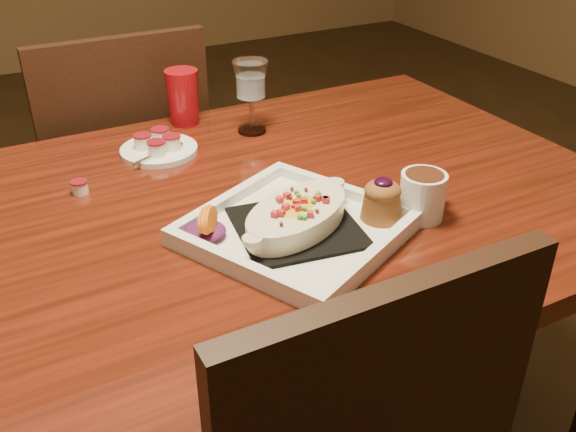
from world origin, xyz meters
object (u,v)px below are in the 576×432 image
table (212,260)px  chair_far (125,187)px  red_tumbler (183,97)px  coffee_mug (423,193)px  goblet (251,83)px  saucer (158,147)px  plate (304,220)px

table → chair_far: size_ratio=1.61×
red_tumbler → coffee_mug: bearing=-70.2°
table → coffee_mug: coffee_mug is taller
chair_far → goblet: bearing=122.4°
table → red_tumbler: red_tumbler is taller
coffee_mug → saucer: size_ratio=0.67×
saucer → table: bearing=-90.6°
plate → saucer: plate is taller
table → coffee_mug: 0.39m
plate → coffee_mug: bearing=-37.5°
table → goblet: (0.22, 0.29, 0.20)m
goblet → plate: bearing=-104.2°
plate → red_tumbler: red_tumbler is taller
coffee_mug → saucer: (-0.31, 0.45, -0.03)m
saucer → chair_far: bearing=90.4°
chair_far → plate: (0.11, -0.76, 0.27)m
goblet → table: bearing=-127.2°
table → goblet: bearing=52.8°
table → saucer: size_ratio=9.67×
chair_far → goblet: chair_far is taller
table → red_tumbler: bearing=75.3°
table → saucer: 0.29m
plate → saucer: size_ratio=2.59×
goblet → saucer: goblet is taller
chair_far → saucer: size_ratio=5.99×
chair_far → goblet: (0.22, -0.34, 0.35)m
plate → goblet: 0.44m
chair_far → red_tumbler: (0.11, -0.23, 0.30)m
plate → coffee_mug: plate is taller
coffee_mug → goblet: goblet is taller
plate → saucer: (-0.11, 0.41, -0.01)m
table → chair_far: (-0.00, 0.63, -0.15)m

